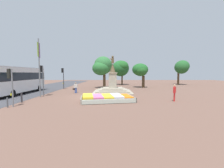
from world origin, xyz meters
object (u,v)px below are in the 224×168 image
object	(u,v)px
pedestrian_with_handbag	(76,87)
traffic_light_near_crossing	(11,81)
flower_planter	(107,98)
city_bus	(18,79)
kerb_bollard_south	(8,102)
kerb_bollard_mid_a	(22,97)
pedestrian_near_planter	(175,92)
traffic_light_far_corner	(63,75)
statue_monument	(113,87)
banner_pole	(40,65)
traffic_light_mid_block	(43,75)

from	to	relation	value
pedestrian_with_handbag	traffic_light_near_crossing	bearing A→B (deg)	-110.40
flower_planter	traffic_light_near_crossing	xyz separation A→B (m)	(-7.96, -2.67, 1.95)
traffic_light_near_crossing	city_bus	world-z (taller)	city_bus
kerb_bollard_south	kerb_bollard_mid_a	bearing A→B (deg)	92.62
flower_planter	pedestrian_near_planter	bearing A→B (deg)	-1.41
flower_planter	pedestrian_with_handbag	size ratio (longest dim) A/B	3.77
flower_planter	kerb_bollard_mid_a	world-z (taller)	kerb_bollard_mid_a
traffic_light_far_corner	pedestrian_near_planter	world-z (taller)	traffic_light_far_corner
statue_monument	city_bus	xyz separation A→B (m)	(-13.04, -1.32, 1.33)
flower_planter	pedestrian_near_planter	xyz separation A→B (m)	(6.90, -0.17, 0.72)
kerb_bollard_mid_a	traffic_light_far_corner	bearing A→B (deg)	89.81
city_bus	pedestrian_with_handbag	xyz separation A→B (m)	(7.71, 0.87, -1.23)
flower_planter	pedestrian_with_handbag	xyz separation A→B (m)	(-4.67, 6.15, 0.58)
statue_monument	traffic_light_far_corner	size ratio (longest dim) A/B	1.47
statue_monument	pedestrian_with_handbag	bearing A→B (deg)	-175.17
banner_pole	kerb_bollard_mid_a	size ratio (longest dim) A/B	6.52
city_bus	kerb_bollard_south	xyz separation A→B (m)	(4.27, -8.26, -1.64)
city_bus	traffic_light_near_crossing	bearing A→B (deg)	-60.87
flower_planter	banner_pole	bearing A→B (deg)	163.40
traffic_light_near_crossing	traffic_light_far_corner	size ratio (longest dim) A/B	0.86
traffic_light_far_corner	banner_pole	world-z (taller)	banner_pole
statue_monument	traffic_light_mid_block	size ratio (longest dim) A/B	1.45
flower_planter	kerb_bollard_mid_a	distance (m)	8.26
flower_planter	kerb_bollard_mid_a	xyz separation A→B (m)	(-8.22, -0.86, 0.28)
flower_planter	banner_pole	distance (m)	9.04
city_bus	kerb_bollard_mid_a	size ratio (longest dim) A/B	10.15
traffic_light_mid_block	kerb_bollard_south	world-z (taller)	traffic_light_mid_block
traffic_light_near_crossing	traffic_light_mid_block	distance (m)	6.10
banner_pole	pedestrian_near_planter	bearing A→B (deg)	-9.71
city_bus	pedestrian_near_planter	distance (m)	20.07
flower_planter	pedestrian_with_handbag	distance (m)	7.75
statue_monument	kerb_bollard_south	distance (m)	13.00
flower_planter	city_bus	world-z (taller)	city_bus
city_bus	pedestrian_near_planter	size ratio (longest dim) A/B	6.22
traffic_light_mid_block	city_bus	bearing A→B (deg)	156.26
city_bus	banner_pole	bearing A→B (deg)	-33.29
traffic_light_mid_block	pedestrian_near_planter	bearing A→B (deg)	-13.39
pedestrian_near_planter	kerb_bollard_south	distance (m)	15.29
pedestrian_with_handbag	pedestrian_near_planter	size ratio (longest dim) A/B	0.90
pedestrian_with_handbag	kerb_bollard_south	bearing A→B (deg)	-110.68
pedestrian_with_handbag	city_bus	bearing A→B (deg)	-173.53
traffic_light_near_crossing	pedestrian_with_handbag	bearing A→B (deg)	69.60
traffic_light_near_crossing	city_bus	size ratio (longest dim) A/B	0.30
pedestrian_with_handbag	statue_monument	bearing A→B (deg)	4.83
flower_planter	kerb_bollard_mid_a	bearing A→B (deg)	-174.04
banner_pole	traffic_light_mid_block	bearing A→B (deg)	99.89
statue_monument	city_bus	bearing A→B (deg)	-174.20
traffic_light_far_corner	kerb_bollard_mid_a	size ratio (longest dim) A/B	3.54
traffic_light_far_corner	pedestrian_with_handbag	size ratio (longest dim) A/B	2.42
banner_pole	kerb_bollard_south	distance (m)	6.34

